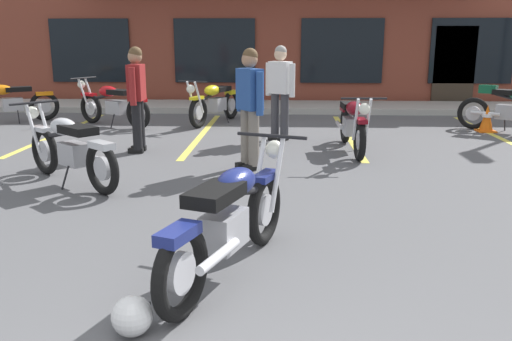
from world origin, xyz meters
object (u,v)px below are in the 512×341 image
(motorcycle_silver_naked, at_px, (352,123))
(traffic_cone, at_px, (487,119))
(motorcycle_blue_standard, at_px, (113,104))
(person_in_shorts_foreground, at_px, (250,102))
(person_by_back_row, at_px, (137,93))
(person_near_building, at_px, (280,87))
(motorcycle_foreground_classic, at_px, (230,218))
(helmet_on_pavement, at_px, (132,316))
(motorcycle_cream_vintage, at_px, (70,148))
(motorcycle_red_sportbike, at_px, (215,102))
(motorcycle_black_cruiser, at_px, (7,102))

(motorcycle_silver_naked, height_order, traffic_cone, motorcycle_silver_naked)
(motorcycle_blue_standard, distance_m, person_in_shorts_foreground, 4.76)
(person_by_back_row, bearing_deg, person_near_building, 27.11)
(traffic_cone, bearing_deg, person_in_shorts_foreground, -143.63)
(motorcycle_foreground_classic, xyz_separation_m, motorcycle_blue_standard, (-3.14, 7.10, 0.00))
(helmet_on_pavement, bearing_deg, motorcycle_blue_standard, 108.05)
(motorcycle_foreground_classic, height_order, motorcycle_silver_naked, same)
(person_in_shorts_foreground, height_order, person_near_building, same)
(motorcycle_cream_vintage, height_order, person_near_building, person_near_building)
(person_by_back_row, distance_m, helmet_on_pavement, 5.71)
(motorcycle_cream_vintage, bearing_deg, motorcycle_silver_naked, 29.69)
(motorcycle_silver_naked, distance_m, motorcycle_blue_standard, 5.22)
(person_by_back_row, xyz_separation_m, helmet_on_pavement, (1.40, -5.47, -0.82))
(person_in_shorts_foreground, xyz_separation_m, traffic_cone, (4.46, 3.29, -0.69))
(motorcycle_silver_naked, bearing_deg, traffic_cone, 35.16)
(person_in_shorts_foreground, bearing_deg, motorcycle_silver_naked, 38.47)
(motorcycle_blue_standard, bearing_deg, motorcycle_red_sportbike, 12.63)
(motorcycle_black_cruiser, bearing_deg, person_by_back_row, -38.19)
(motorcycle_silver_naked, relative_size, person_near_building, 1.26)
(motorcycle_cream_vintage, relative_size, traffic_cone, 3.28)
(motorcycle_black_cruiser, xyz_separation_m, motorcycle_cream_vintage, (3.26, -4.80, 0.00))
(helmet_on_pavement, bearing_deg, motorcycle_black_cruiser, 121.06)
(motorcycle_foreground_classic, height_order, motorcycle_black_cruiser, same)
(motorcycle_red_sportbike, relative_size, traffic_cone, 3.77)
(motorcycle_foreground_classic, bearing_deg, person_by_back_row, 112.92)
(motorcycle_black_cruiser, xyz_separation_m, motorcycle_blue_standard, (2.39, -0.29, 0.00))
(motorcycle_red_sportbike, bearing_deg, person_near_building, -52.95)
(motorcycle_black_cruiser, bearing_deg, helmet_on_pavement, -58.94)
(person_near_building, xyz_separation_m, traffic_cone, (4.06, 1.08, -0.69))
(motorcycle_foreground_classic, distance_m, motorcycle_red_sportbike, 7.64)
(motorcycle_red_sportbike, height_order, motorcycle_cream_vintage, same)
(person_in_shorts_foreground, height_order, person_by_back_row, same)
(motorcycle_silver_naked, relative_size, helmet_on_pavement, 8.11)
(traffic_cone, bearing_deg, person_by_back_row, -160.50)
(motorcycle_blue_standard, distance_m, traffic_cone, 7.55)
(motorcycle_red_sportbike, height_order, motorcycle_blue_standard, same)
(person_near_building, xyz_separation_m, helmet_on_pavement, (-0.87, -6.63, -0.82))
(helmet_on_pavement, bearing_deg, motorcycle_cream_vintage, 116.47)
(motorcycle_red_sportbike, xyz_separation_m, person_by_back_row, (-0.86, -3.02, 0.49))
(motorcycle_red_sportbike, distance_m, motorcycle_cream_vintage, 5.12)
(motorcycle_foreground_classic, relative_size, person_near_building, 1.21)
(person_near_building, bearing_deg, motorcycle_red_sportbike, 127.05)
(motorcycle_black_cruiser, bearing_deg, motorcycle_foreground_classic, -53.16)
(motorcycle_red_sportbike, distance_m, helmet_on_pavement, 8.51)
(motorcycle_cream_vintage, distance_m, person_in_shorts_foreground, 2.44)
(motorcycle_silver_naked, bearing_deg, person_in_shorts_foreground, -141.53)
(helmet_on_pavement, bearing_deg, motorcycle_red_sportbike, 93.61)
(motorcycle_black_cruiser, height_order, motorcycle_blue_standard, same)
(motorcycle_black_cruiser, xyz_separation_m, helmet_on_pavement, (5.01, -8.31, -0.33))
(motorcycle_silver_naked, distance_m, person_by_back_row, 3.48)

